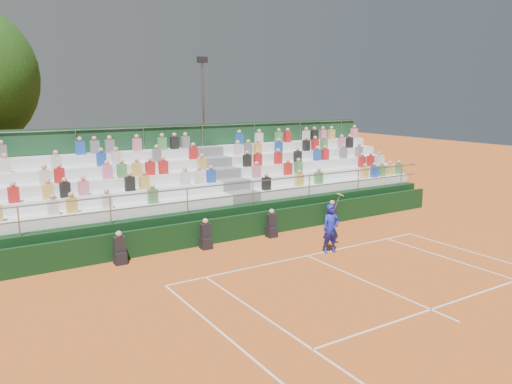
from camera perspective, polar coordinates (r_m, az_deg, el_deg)
ground at (r=18.42m, az=5.85°, el=-7.27°), size 90.00×90.00×0.00m
courtside_wall at (r=20.79m, az=0.44°, el=-3.65°), size 20.00×0.15×1.00m
line_officials at (r=19.80m, az=-1.90°, el=-4.48°), size 9.96×0.40×1.19m
grandstand at (r=23.38m, az=-3.83°, el=-0.56°), size 20.00×5.20×4.40m
tennis_player at (r=18.69m, az=8.56°, el=-4.15°), size 0.90×0.56×2.22m
floodlight_mast at (r=30.34m, az=-6.03°, el=8.86°), size 0.60×0.25×7.98m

